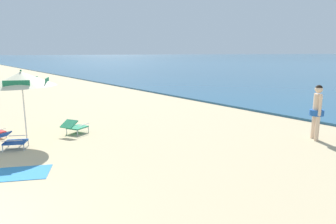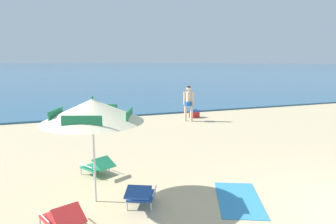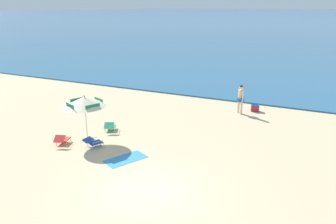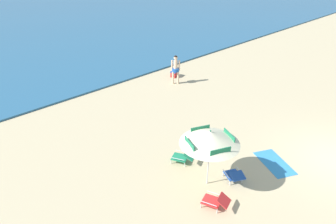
{
  "view_description": "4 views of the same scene",
  "coord_description": "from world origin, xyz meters",
  "px_view_note": "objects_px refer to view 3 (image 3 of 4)",
  "views": [
    {
      "loc": [
        5.42,
        0.9,
        2.79
      ],
      "look_at": [
        -2.51,
        6.88,
        0.84
      ],
      "focal_mm": 32.38,
      "sensor_mm": 36.0,
      "label": 1
    },
    {
      "loc": [
        -5.86,
        -3.38,
        2.95
      ],
      "look_at": [
        -1.9,
        6.73,
        1.19
      ],
      "focal_mm": 32.98,
      "sensor_mm": 36.0,
      "label": 2
    },
    {
      "loc": [
        5.27,
        -9.08,
        6.33
      ],
      "look_at": [
        -2.16,
        6.19,
        0.92
      ],
      "focal_mm": 35.64,
      "sensor_mm": 36.0,
      "label": 3
    },
    {
      "loc": [
        -12.66,
        -3.09,
        8.02
      ],
      "look_at": [
        -3.01,
        7.2,
        0.61
      ],
      "focal_mm": 35.82,
      "sensor_mm": 36.0,
      "label": 4
    }
  ],
  "objects_px": {
    "lounge_chair_beside_umbrella": "(110,126)",
    "cooler_box": "(255,108)",
    "beach_towel": "(126,159)",
    "beach_umbrella_striped_main": "(85,102)",
    "lounge_chair_under_umbrella": "(62,139)",
    "lounge_chair_facing_sea": "(93,142)",
    "person_standing_near_shore": "(241,97)"
  },
  "relations": [
    {
      "from": "cooler_box",
      "to": "beach_towel",
      "type": "height_order",
      "value": "cooler_box"
    },
    {
      "from": "beach_towel",
      "to": "lounge_chair_beside_umbrella",
      "type": "bearing_deg",
      "value": 135.85
    },
    {
      "from": "beach_umbrella_striped_main",
      "to": "lounge_chair_under_umbrella",
      "type": "relative_size",
      "value": 2.7
    },
    {
      "from": "lounge_chair_facing_sea",
      "to": "cooler_box",
      "type": "height_order",
      "value": "lounge_chair_facing_sea"
    },
    {
      "from": "lounge_chair_beside_umbrella",
      "to": "lounge_chair_facing_sea",
      "type": "height_order",
      "value": "lounge_chair_beside_umbrella"
    },
    {
      "from": "cooler_box",
      "to": "beach_towel",
      "type": "distance_m",
      "value": 10.05
    },
    {
      "from": "beach_umbrella_striped_main",
      "to": "cooler_box",
      "type": "distance_m",
      "value": 10.72
    },
    {
      "from": "lounge_chair_facing_sea",
      "to": "person_standing_near_shore",
      "type": "bearing_deg",
      "value": 58.89
    },
    {
      "from": "cooler_box",
      "to": "lounge_chair_facing_sea",
      "type": "bearing_deg",
      "value": -122.2
    },
    {
      "from": "lounge_chair_beside_umbrella",
      "to": "beach_towel",
      "type": "bearing_deg",
      "value": -44.15
    },
    {
      "from": "lounge_chair_under_umbrella",
      "to": "lounge_chair_beside_umbrella",
      "type": "relative_size",
      "value": 0.99
    },
    {
      "from": "lounge_chair_beside_umbrella",
      "to": "lounge_chair_under_umbrella",
      "type": "bearing_deg",
      "value": -111.75
    },
    {
      "from": "beach_umbrella_striped_main",
      "to": "beach_towel",
      "type": "bearing_deg",
      "value": -19.63
    },
    {
      "from": "lounge_chair_facing_sea",
      "to": "person_standing_near_shore",
      "type": "xyz_separation_m",
      "value": [
        4.9,
        8.11,
        0.76
      ]
    },
    {
      "from": "lounge_chair_facing_sea",
      "to": "beach_towel",
      "type": "distance_m",
      "value": 2.15
    },
    {
      "from": "lounge_chair_under_umbrella",
      "to": "lounge_chair_facing_sea",
      "type": "height_order",
      "value": "lounge_chair_under_umbrella"
    },
    {
      "from": "lounge_chair_beside_umbrella",
      "to": "cooler_box",
      "type": "xyz_separation_m",
      "value": [
        6.18,
        6.86,
        -0.07
      ]
    },
    {
      "from": "lounge_chair_under_umbrella",
      "to": "lounge_chair_facing_sea",
      "type": "relative_size",
      "value": 1.03
    },
    {
      "from": "lounge_chair_beside_umbrella",
      "to": "person_standing_near_shore",
      "type": "height_order",
      "value": "person_standing_near_shore"
    },
    {
      "from": "lounge_chair_under_umbrella",
      "to": "cooler_box",
      "type": "relative_size",
      "value": 1.78
    },
    {
      "from": "person_standing_near_shore",
      "to": "beach_umbrella_striped_main",
      "type": "bearing_deg",
      "value": -127.24
    },
    {
      "from": "lounge_chair_under_umbrella",
      "to": "lounge_chair_beside_umbrella",
      "type": "bearing_deg",
      "value": 68.25
    },
    {
      "from": "beach_umbrella_striped_main",
      "to": "cooler_box",
      "type": "xyz_separation_m",
      "value": [
        6.46,
        8.37,
        -1.77
      ]
    },
    {
      "from": "lounge_chair_under_umbrella",
      "to": "cooler_box",
      "type": "xyz_separation_m",
      "value": [
        7.18,
        9.36,
        -0.07
      ]
    },
    {
      "from": "person_standing_near_shore",
      "to": "cooler_box",
      "type": "distance_m",
      "value": 1.41
    },
    {
      "from": "cooler_box",
      "to": "beach_towel",
      "type": "relative_size",
      "value": 0.32
    },
    {
      "from": "beach_umbrella_striped_main",
      "to": "lounge_chair_beside_umbrella",
      "type": "xyz_separation_m",
      "value": [
        0.28,
        1.51,
        -1.7
      ]
    },
    {
      "from": "cooler_box",
      "to": "person_standing_near_shore",
      "type": "bearing_deg",
      "value": -131.32
    },
    {
      "from": "lounge_chair_beside_umbrella",
      "to": "beach_towel",
      "type": "height_order",
      "value": "lounge_chair_beside_umbrella"
    },
    {
      "from": "cooler_box",
      "to": "beach_towel",
      "type": "xyz_separation_m",
      "value": [
        -3.56,
        -9.4,
        -0.2
      ]
    },
    {
      "from": "cooler_box",
      "to": "lounge_chair_under_umbrella",
      "type": "bearing_deg",
      "value": -127.48
    },
    {
      "from": "lounge_chair_beside_umbrella",
      "to": "cooler_box",
      "type": "bearing_deg",
      "value": 47.99
    }
  ]
}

